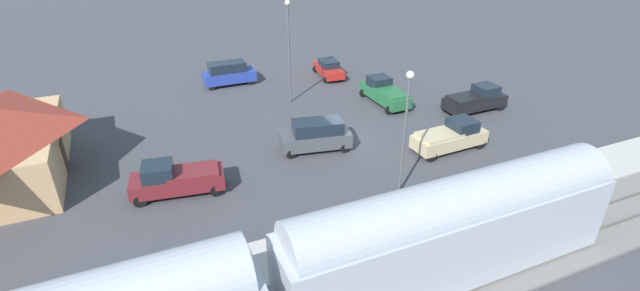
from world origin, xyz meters
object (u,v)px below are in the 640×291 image
object	(u,v)px
light_pole_lot_center	(289,41)
pickup_black	(476,99)
pickup_tan	(451,136)
pickup_maroon	(176,179)
pedestrian_waiting_far	(452,202)
suv_blue	(229,73)
pedestrian_on_platform	(505,181)
pickup_green	(384,92)
light_pole_near_platform	(406,120)
sedan_red	(329,68)
suv_charcoal	(316,135)

from	to	relation	value
light_pole_lot_center	pickup_black	bearing A→B (deg)	-120.70
pickup_tan	pickup_maroon	world-z (taller)	same
pickup_maroon	pedestrian_waiting_far	bearing A→B (deg)	-123.59
suv_blue	light_pole_lot_center	distance (m)	8.67
pedestrian_on_platform	pickup_green	xyz separation A→B (m)	(15.55, -1.16, -0.25)
suv_blue	pickup_tan	bearing A→B (deg)	-149.82
light_pole_near_platform	pedestrian_waiting_far	bearing A→B (deg)	-164.26
pickup_tan	light_pole_lot_center	xyz separation A→B (m)	(12.77, 7.28, 4.38)
pickup_tan	sedan_red	xyz separation A→B (m)	(17.46, 1.45, -0.15)
pickup_black	light_pole_lot_center	bearing A→B (deg)	59.30
pedestrian_waiting_far	light_pole_near_platform	distance (m)	5.11
pickup_black	pedestrian_waiting_far	bearing A→B (deg)	135.04
pickup_black	pickup_maroon	size ratio (longest dim) A/B	0.96
pedestrian_waiting_far	suv_blue	xyz separation A→B (m)	(26.05, 5.92, -0.13)
pedestrian_waiting_far	pickup_black	size ratio (longest dim) A/B	0.32
pedestrian_on_platform	pedestrian_waiting_far	world-z (taller)	same
suv_charcoal	light_pole_lot_center	bearing A→B (deg)	-8.84
pickup_green	sedan_red	xyz separation A→B (m)	(8.23, 1.54, -0.15)
suv_blue	sedan_red	size ratio (longest dim) A/B	1.06
pedestrian_on_platform	sedan_red	size ratio (longest dim) A/B	0.37
light_pole_near_platform	pickup_black	bearing A→B (deg)	-57.37
pickup_black	pickup_maroon	world-z (taller)	same
suv_blue	pickup_green	bearing A→B (deg)	-131.56
light_pole_lot_center	pedestrian_on_platform	bearing A→B (deg)	-161.96
pedestrian_on_platform	suv_charcoal	bearing A→B (deg)	37.08
sedan_red	pickup_green	bearing A→B (deg)	-169.37
sedan_red	suv_charcoal	xyz separation A→B (m)	(-13.71, 7.23, 0.27)
suv_blue	suv_charcoal	size ratio (longest dim) A/B	0.95
pedestrian_on_platform	pedestrian_waiting_far	xyz separation A→B (m)	(-0.50, 4.20, 0.00)
light_pole_lot_center	pickup_maroon	bearing A→B (deg)	133.74
pedestrian_waiting_far	pickup_black	xyz separation A→B (m)	(11.54, -11.53, -0.25)
pedestrian_on_platform	pickup_black	bearing A→B (deg)	-33.54
pickup_tan	sedan_red	bearing A→B (deg)	4.75
pickup_black	pickup_green	bearing A→B (deg)	53.85
pickup_green	pickup_maroon	bearing A→B (deg)	111.23
sedan_red	light_pole_near_platform	world-z (taller)	light_pole_near_platform
pedestrian_on_platform	pickup_tan	world-z (taller)	pickup_tan
pickup_maroon	suv_charcoal	world-z (taller)	suv_charcoal
pickup_tan	sedan_red	world-z (taller)	pickup_tan
pickup_maroon	light_pole_lot_center	distance (m)	16.18
pickup_tan	light_pole_lot_center	size ratio (longest dim) A/B	0.63
pickup_green	pickup_black	size ratio (longest dim) A/B	1.00
pickup_tan	pickup_maroon	xyz separation A→B (m)	(2.00, 18.53, 0.00)
pedestrian_waiting_far	pickup_green	world-z (taller)	pickup_green
pedestrian_on_platform	sedan_red	bearing A→B (deg)	0.94
pedestrian_waiting_far	pedestrian_on_platform	bearing A→B (deg)	-83.27
suv_blue	pickup_maroon	world-z (taller)	suv_blue
pickup_green	light_pole_lot_center	xyz separation A→B (m)	(3.53, 7.37, 4.38)
pickup_black	light_pole_lot_center	distance (m)	16.35
pedestrian_waiting_far	pickup_black	world-z (taller)	pickup_black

